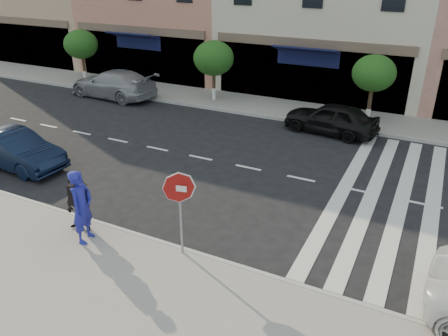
# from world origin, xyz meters

# --- Properties ---
(ground) EXTENTS (120.00, 120.00, 0.00)m
(ground) POSITION_xyz_m (0.00, 0.00, 0.00)
(ground) COLOR black
(ground) RESTS_ON ground
(sidewalk_near) EXTENTS (60.00, 4.50, 0.15)m
(sidewalk_near) POSITION_xyz_m (0.00, -3.75, 0.07)
(sidewalk_near) COLOR gray
(sidewalk_near) RESTS_ON ground
(sidewalk_far) EXTENTS (60.00, 3.00, 0.15)m
(sidewalk_far) POSITION_xyz_m (0.00, 11.00, 0.07)
(sidewalk_far) COLOR gray
(sidewalk_far) RESTS_ON ground
(street_tree_wa) EXTENTS (2.00, 2.00, 3.05)m
(street_tree_wa) POSITION_xyz_m (-14.00, 10.80, 2.33)
(street_tree_wa) COLOR #473323
(street_tree_wa) RESTS_ON sidewalk_far
(street_tree_wb) EXTENTS (2.10, 2.10, 3.06)m
(street_tree_wb) POSITION_xyz_m (-5.00, 10.80, 2.31)
(street_tree_wb) COLOR #473323
(street_tree_wb) RESTS_ON sidewalk_far
(street_tree_c) EXTENTS (1.90, 1.90, 3.04)m
(street_tree_c) POSITION_xyz_m (3.00, 10.80, 2.36)
(street_tree_c) COLOR #473323
(street_tree_c) RESTS_ON sidewalk_far
(stop_sign) EXTENTS (0.78, 0.22, 2.26)m
(stop_sign) POSITION_xyz_m (0.66, -1.67, 1.81)
(stop_sign) COLOR gray
(stop_sign) RESTS_ON sidewalk_near
(photographer) EXTENTS (0.62, 0.81, 2.01)m
(photographer) POSITION_xyz_m (-1.90, -2.30, 1.15)
(photographer) COLOR #202394
(photographer) RESTS_ON sidewalk_near
(walker) EXTENTS (0.79, 0.63, 1.57)m
(walker) POSITION_xyz_m (-2.32, -2.00, 0.94)
(walker) COLOR black
(walker) RESTS_ON sidewalk_near
(car_near_mid) EXTENTS (4.11, 1.59, 1.34)m
(car_near_mid) POSITION_xyz_m (-7.62, 0.30, 0.67)
(car_near_mid) COLOR black
(car_near_mid) RESTS_ON ground
(car_far_left) EXTENTS (5.32, 2.48, 1.50)m
(car_far_left) POSITION_xyz_m (-10.38, 9.10, 0.75)
(car_far_left) COLOR #949599
(car_far_left) RESTS_ON ground
(car_far_mid) EXTENTS (4.19, 2.11, 1.37)m
(car_far_mid) POSITION_xyz_m (1.75, 8.88, 0.68)
(car_far_mid) COLOR black
(car_far_mid) RESTS_ON ground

